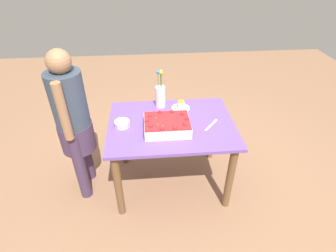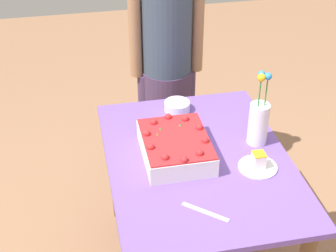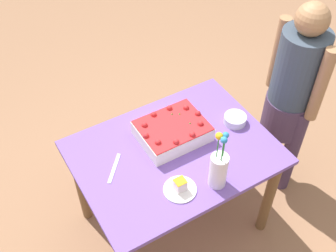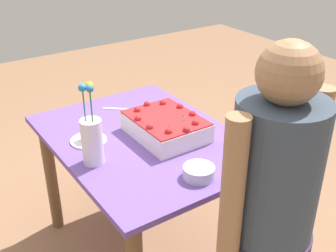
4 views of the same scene
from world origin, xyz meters
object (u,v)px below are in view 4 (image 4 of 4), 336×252
at_px(sheet_cake, 166,126).
at_px(cake_knife, 121,109).
at_px(serving_plate_with_slice, 88,137).
at_px(flower_vase, 92,138).
at_px(fruit_bowl, 199,172).
at_px(person_standing, 269,217).

distance_m(sheet_cake, cake_knife, 0.42).
height_order(serving_plate_with_slice, flower_vase, flower_vase).
relative_size(cake_knife, fruit_bowl, 1.54).
bearing_deg(serving_plate_with_slice, flower_vase, -17.72).
distance_m(serving_plate_with_slice, person_standing, 1.03).
xyz_separation_m(cake_knife, flower_vase, (0.44, -0.38, 0.12)).
relative_size(sheet_cake, flower_vase, 1.02).
height_order(serving_plate_with_slice, person_standing, person_standing).
height_order(flower_vase, person_standing, person_standing).
bearing_deg(cake_knife, person_standing, 127.07).
bearing_deg(serving_plate_with_slice, cake_knife, 127.36).
distance_m(sheet_cake, person_standing, 0.85).
bearing_deg(cake_knife, sheet_cake, 136.38).
distance_m(sheet_cake, serving_plate_with_slice, 0.40).
relative_size(cake_knife, flower_vase, 0.55).
bearing_deg(flower_vase, cake_knife, 139.20).
distance_m(serving_plate_with_slice, fruit_bowl, 0.63).
bearing_deg(cake_knife, fruit_bowl, 127.01).
distance_m(cake_knife, person_standing, 1.25).
distance_m(cake_knife, flower_vase, 0.60).
xyz_separation_m(sheet_cake, cake_knife, (-0.41, -0.04, -0.05)).
height_order(sheet_cake, serving_plate_with_slice, sheet_cake).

